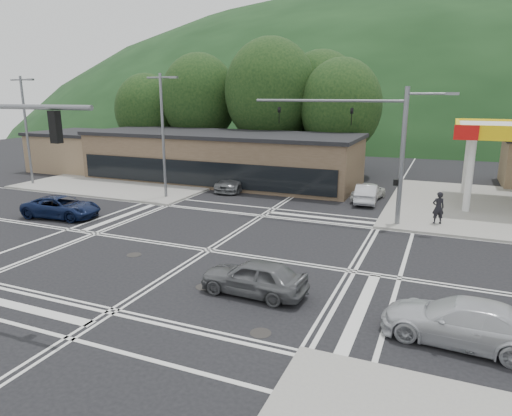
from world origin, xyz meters
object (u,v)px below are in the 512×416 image
at_px(car_queue_b, 369,191).
at_px(car_northbound, 236,181).
at_px(car_silver_east, 462,322).
at_px(car_grey_center, 254,277).
at_px(car_blue_west, 62,207).
at_px(pedestrian, 438,208).
at_px(car_queue_a, 367,193).

relative_size(car_queue_b, car_northbound, 0.78).
height_order(car_silver_east, car_northbound, car_northbound).
bearing_deg(car_northbound, car_queue_b, 3.20).
relative_size(car_silver_east, car_queue_b, 1.25).
bearing_deg(car_queue_b, car_grey_center, 95.45).
relative_size(car_grey_center, car_northbound, 0.83).
bearing_deg(car_silver_east, car_blue_west, -101.11).
height_order(car_silver_east, pedestrian, pedestrian).
xyz_separation_m(car_queue_a, car_queue_b, (0.00, 0.86, -0.01)).
distance_m(car_blue_west, car_grey_center, 16.65).
bearing_deg(car_blue_west, car_northbound, -35.21).
xyz_separation_m(car_silver_east, car_queue_a, (-6.01, 18.07, -0.03)).
height_order(car_grey_center, car_northbound, car_northbound).
bearing_deg(car_blue_west, car_queue_a, -62.52).
height_order(car_silver_east, car_queue_a, car_silver_east).
bearing_deg(car_northbound, car_silver_east, -47.38).
height_order(car_blue_west, car_northbound, car_northbound).
xyz_separation_m(car_grey_center, car_silver_east, (7.40, -0.76, -0.00)).
relative_size(car_queue_a, car_queue_b, 1.05).
relative_size(car_grey_center, pedestrian, 2.19).
xyz_separation_m(car_queue_a, car_northbound, (-10.51, 0.43, 0.05)).
distance_m(car_northbound, pedestrian, 16.13).
bearing_deg(pedestrian, car_blue_west, -2.59).
distance_m(car_grey_center, pedestrian, 14.34).
height_order(car_queue_a, car_northbound, car_northbound).
bearing_deg(car_northbound, car_grey_center, -61.93).
distance_m(car_queue_b, car_northbound, 10.52).
relative_size(car_queue_a, car_northbound, 0.82).
xyz_separation_m(car_blue_west, car_northbound, (6.51, 12.00, 0.05)).
relative_size(car_grey_center, car_silver_east, 0.85).
bearing_deg(car_grey_center, car_queue_a, 177.32).
bearing_deg(pedestrian, car_queue_b, -67.96).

